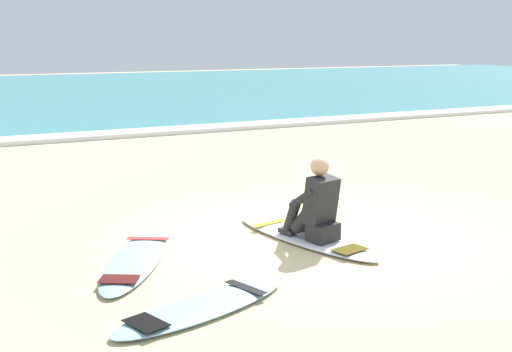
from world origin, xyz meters
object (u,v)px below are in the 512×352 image
surfboard_spare_far (136,259)px  surfboard_main (304,238)px  surfer_seated (316,207)px  surfboard_spare_near (202,307)px

surfboard_spare_far → surfboard_main: bearing=-4.2°
surfer_seated → surfboard_spare_near: (-1.89, -1.18, -0.40)m
surfboard_main → surfer_seated: (0.03, -0.18, 0.40)m
surfer_seated → surfboard_main: bearing=100.9°
surfboard_spare_near → surfboard_spare_far: 1.51m
surfboard_main → surfer_seated: surfer_seated is taller
surfboard_spare_far → surfer_seated: bearing=-9.1°
surfboard_spare_near → surfboard_spare_far: size_ratio=0.89×
surfboard_main → surfboard_spare_far: (-1.98, 0.15, 0.00)m
surfboard_main → surfboard_spare_near: (-1.85, -1.36, 0.00)m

